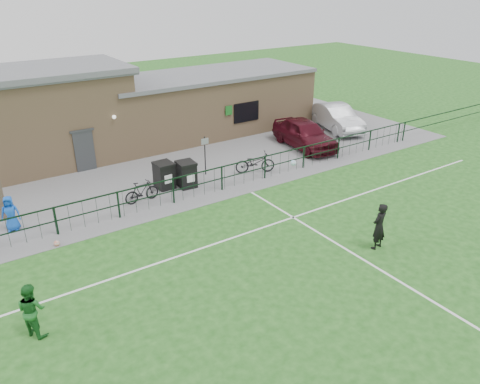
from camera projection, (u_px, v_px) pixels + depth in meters
ground at (324, 280)px, 15.44m from camera, size 90.00×90.00×0.00m
paving_strip at (154, 160)px, 25.61m from camera, size 34.00×13.00×0.02m
pitch_line_touch at (206, 197)px, 21.32m from camera, size 28.00×0.10×0.01m
pitch_line_mid at (254, 231)px, 18.45m from camera, size 28.00×0.10×0.01m
pitch_line_perp at (366, 261)px, 16.45m from camera, size 0.10×16.00×0.01m
perimeter_fence at (203, 183)px, 21.22m from camera, size 28.00×0.10×1.20m
wheelie_bin_left at (164, 176)px, 21.96m from camera, size 0.80×0.90×1.17m
wheelie_bin_right at (186, 175)px, 22.09m from camera, size 0.83×0.92×1.16m
sign_post at (205, 156)px, 23.26m from camera, size 0.08×0.08×2.00m
car_maroon at (305, 134)px, 27.14m from camera, size 2.54×5.04×1.65m
car_silver at (336, 117)px, 30.35m from camera, size 2.92×5.14×1.60m
bicycle_d at (142, 192)px, 20.61m from camera, size 1.63×0.54×0.97m
bicycle_e at (255, 163)px, 23.70m from camera, size 2.13×1.46×1.06m
spectator_child at (10, 213)px, 18.18m from camera, size 0.83×0.68×1.45m
goalkeeper_kick at (377, 225)px, 16.95m from camera, size 1.74×3.80×2.64m
outfield_player at (32, 310)px, 12.81m from camera, size 0.93×1.00×1.63m
ball_ground at (57, 243)px, 17.36m from camera, size 0.22×0.22×0.22m
clubhouse at (114, 111)px, 26.50m from camera, size 24.25×5.40×4.96m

